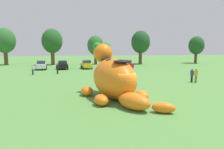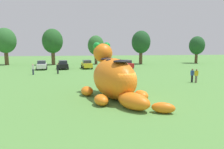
{
  "view_description": "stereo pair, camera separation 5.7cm",
  "coord_description": "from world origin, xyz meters",
  "px_view_note": "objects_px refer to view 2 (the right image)",
  "views": [
    {
      "loc": [
        -3.85,
        -15.39,
        4.53
      ],
      "look_at": [
        -1.2,
        2.56,
        1.93
      ],
      "focal_mm": 32.01,
      "sensor_mm": 36.0,
      "label": 1
    },
    {
      "loc": [
        -3.79,
        -15.4,
        4.53
      ],
      "look_at": [
        -1.2,
        2.56,
        1.93
      ],
      "focal_mm": 32.01,
      "sensor_mm": 36.0,
      "label": 2
    }
  ],
  "objects_px": {
    "car_yellow": "(87,64)",
    "spectator_near_inflatable": "(120,69)",
    "spectator_far_side": "(33,69)",
    "giant_inflatable_creature": "(114,78)",
    "car_black": "(63,65)",
    "spectator_mid_field": "(192,76)",
    "spectator_by_cars": "(58,69)",
    "car_silver": "(107,64)",
    "car_red": "(126,64)",
    "spectator_wandering": "(196,76)",
    "car_white": "(42,65)"
  },
  "relations": [
    {
      "from": "car_yellow",
      "to": "spectator_near_inflatable",
      "type": "bearing_deg",
      "value": -58.0
    },
    {
      "from": "spectator_mid_field",
      "to": "spectator_wandering",
      "type": "distance_m",
      "value": 0.5
    },
    {
      "from": "giant_inflatable_creature",
      "to": "spectator_wandering",
      "type": "relative_size",
      "value": 5.22
    },
    {
      "from": "giant_inflatable_creature",
      "to": "spectator_far_side",
      "type": "xyz_separation_m",
      "value": [
        -10.51,
        15.86,
        -0.94
      ]
    },
    {
      "from": "car_silver",
      "to": "spectator_mid_field",
      "type": "height_order",
      "value": "car_silver"
    },
    {
      "from": "spectator_near_inflatable",
      "to": "spectator_by_cars",
      "type": "distance_m",
      "value": 10.17
    },
    {
      "from": "spectator_mid_field",
      "to": "spectator_far_side",
      "type": "height_order",
      "value": "same"
    },
    {
      "from": "car_silver",
      "to": "spectator_wandering",
      "type": "relative_size",
      "value": 2.48
    },
    {
      "from": "spectator_by_cars",
      "to": "spectator_wandering",
      "type": "bearing_deg",
      "value": -30.63
    },
    {
      "from": "car_yellow",
      "to": "spectator_near_inflatable",
      "type": "height_order",
      "value": "car_yellow"
    },
    {
      "from": "car_yellow",
      "to": "car_red",
      "type": "relative_size",
      "value": 0.99
    },
    {
      "from": "car_red",
      "to": "spectator_wandering",
      "type": "bearing_deg",
      "value": -73.02
    },
    {
      "from": "spectator_near_inflatable",
      "to": "spectator_mid_field",
      "type": "relative_size",
      "value": 1.0
    },
    {
      "from": "spectator_by_cars",
      "to": "giant_inflatable_creature",
      "type": "bearing_deg",
      "value": -67.6
    },
    {
      "from": "car_red",
      "to": "spectator_by_cars",
      "type": "height_order",
      "value": "car_red"
    },
    {
      "from": "car_yellow",
      "to": "spectator_near_inflatable",
      "type": "distance_m",
      "value": 9.89
    },
    {
      "from": "spectator_mid_field",
      "to": "car_black",
      "type": "bearing_deg",
      "value": 135.54
    },
    {
      "from": "giant_inflatable_creature",
      "to": "car_white",
      "type": "distance_m",
      "value": 25.65
    },
    {
      "from": "car_white",
      "to": "car_black",
      "type": "xyz_separation_m",
      "value": [
        4.01,
        0.02,
        0.0
      ]
    },
    {
      "from": "giant_inflatable_creature",
      "to": "car_yellow",
      "type": "distance_m",
      "value": 23.69
    },
    {
      "from": "car_black",
      "to": "spectator_mid_field",
      "type": "height_order",
      "value": "car_black"
    },
    {
      "from": "car_white",
      "to": "car_silver",
      "type": "height_order",
      "value": "same"
    },
    {
      "from": "car_white",
      "to": "car_yellow",
      "type": "height_order",
      "value": "same"
    },
    {
      "from": "car_red",
      "to": "car_black",
      "type": "bearing_deg",
      "value": 177.24
    },
    {
      "from": "car_black",
      "to": "spectator_by_cars",
      "type": "bearing_deg",
      "value": -91.23
    },
    {
      "from": "car_silver",
      "to": "car_black",
      "type": "bearing_deg",
      "value": 179.32
    },
    {
      "from": "giant_inflatable_creature",
      "to": "car_red",
      "type": "height_order",
      "value": "giant_inflatable_creature"
    },
    {
      "from": "car_yellow",
      "to": "spectator_wandering",
      "type": "relative_size",
      "value": 2.51
    },
    {
      "from": "spectator_by_cars",
      "to": "car_red",
      "type": "bearing_deg",
      "value": 26.23
    },
    {
      "from": "spectator_mid_field",
      "to": "spectator_near_inflatable",
      "type": "bearing_deg",
      "value": 129.94
    },
    {
      "from": "car_white",
      "to": "spectator_mid_field",
      "type": "bearing_deg",
      "value": -38.58
    },
    {
      "from": "giant_inflatable_creature",
      "to": "spectator_mid_field",
      "type": "xyz_separation_m",
      "value": [
        10.92,
        6.14,
        -0.94
      ]
    },
    {
      "from": "car_silver",
      "to": "spectator_mid_field",
      "type": "distance_m",
      "value": 19.2
    },
    {
      "from": "giant_inflatable_creature",
      "to": "spectator_by_cars",
      "type": "bearing_deg",
      "value": 112.4
    },
    {
      "from": "giant_inflatable_creature",
      "to": "car_red",
      "type": "bearing_deg",
      "value": 75.09
    },
    {
      "from": "car_black",
      "to": "spectator_near_inflatable",
      "type": "relative_size",
      "value": 2.54
    },
    {
      "from": "car_black",
      "to": "spectator_wandering",
      "type": "xyz_separation_m",
      "value": [
        17.86,
        -17.59,
        -0.01
      ]
    },
    {
      "from": "spectator_mid_field",
      "to": "spectator_by_cars",
      "type": "relative_size",
      "value": 1.0
    },
    {
      "from": "giant_inflatable_creature",
      "to": "spectator_mid_field",
      "type": "height_order",
      "value": "giant_inflatable_creature"
    },
    {
      "from": "car_white",
      "to": "spectator_wandering",
      "type": "xyz_separation_m",
      "value": [
        21.87,
        -17.57,
        -0.01
      ]
    },
    {
      "from": "car_silver",
      "to": "car_red",
      "type": "height_order",
      "value": "same"
    },
    {
      "from": "spectator_mid_field",
      "to": "spectator_far_side",
      "type": "distance_m",
      "value": 23.53
    },
    {
      "from": "spectator_near_inflatable",
      "to": "car_black",
      "type": "bearing_deg",
      "value": 140.69
    },
    {
      "from": "car_red",
      "to": "spectator_mid_field",
      "type": "bearing_deg",
      "value": -73.67
    },
    {
      "from": "car_red",
      "to": "spectator_far_side",
      "type": "xyz_separation_m",
      "value": [
        -16.57,
        -6.88,
        -0.01
      ]
    },
    {
      "from": "spectator_far_side",
      "to": "giant_inflatable_creature",
      "type": "bearing_deg",
      "value": -56.46
    },
    {
      "from": "spectator_mid_field",
      "to": "spectator_far_side",
      "type": "bearing_deg",
      "value": 155.6
    },
    {
      "from": "giant_inflatable_creature",
      "to": "car_white",
      "type": "xyz_separation_m",
      "value": [
        -10.63,
        23.33,
        -0.94
      ]
    },
    {
      "from": "car_red",
      "to": "spectator_mid_field",
      "type": "xyz_separation_m",
      "value": [
        4.86,
        -16.6,
        -0.01
      ]
    },
    {
      "from": "car_silver",
      "to": "spectator_near_inflatable",
      "type": "relative_size",
      "value": 2.48
    }
  ]
}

